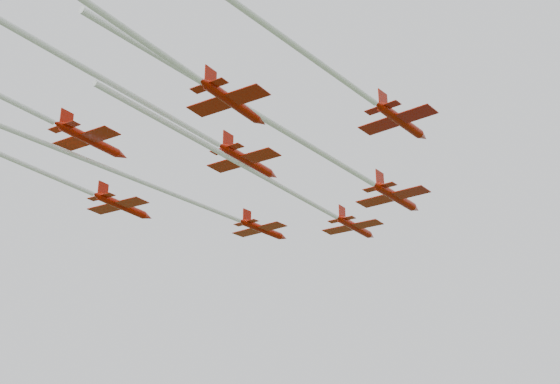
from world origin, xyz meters
The scene contains 8 objects.
jet_lead centered at (5.47, 3.74, 55.84)m, with size 9.58×59.25×2.83m.
jet_row2_left centered at (-5.74, -5.51, 54.15)m, with size 11.58×54.11×2.59m.
jet_row2_right centered at (16.04, -7.36, 54.68)m, with size 11.96×57.97×2.94m.
jet_row3_left centered at (-18.75, -22.18, 55.76)m, with size 9.40×60.71×2.81m.
jet_row3_mid centered at (3.96, -19.85, 56.49)m, with size 9.65×47.10×2.85m.
jet_row3_right centered at (24.26, -22.70, 55.36)m, with size 10.74×44.30×2.52m.
jet_row4_left centered at (-7.74, -35.57, 55.99)m, with size 8.87×47.77×2.64m.
jet_row4_right centered at (12.66, -41.61, 54.38)m, with size 8.56×57.70×2.54m.
Camera 1 is at (47.59, -77.54, 20.88)m, focal length 45.00 mm.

